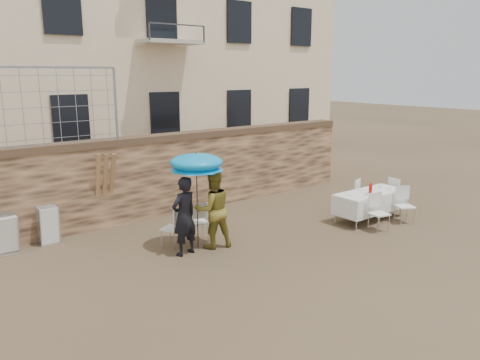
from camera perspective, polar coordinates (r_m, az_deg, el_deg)
ground at (r=9.67m, az=6.20°, el=-10.78°), size 80.00×80.00×0.00m
stone_wall at (r=13.22m, az=-8.82°, el=0.64°), size 13.00×0.50×2.20m
chain_link_fence at (r=11.81m, az=-22.13°, el=8.22°), size 3.20×0.06×1.80m
man_suit at (r=10.14m, az=-6.82°, el=-4.40°), size 0.70×0.53×1.74m
woman_dress at (r=10.52m, az=-3.31°, el=-3.57°), size 1.00×0.86×1.78m
umbrella at (r=10.17m, az=-5.33°, el=1.81°), size 1.21×1.21×2.04m
couple_chair_left at (r=10.72m, az=-8.28°, el=-5.69°), size 0.65×0.65×0.96m
couple_chair_right at (r=11.06m, az=-5.12°, el=-5.02°), size 0.57×0.57×0.96m
banquet_table at (r=12.99m, az=15.58°, el=-1.57°), size 2.10×0.85×0.78m
soda_bottle at (r=12.70m, az=15.62°, el=-1.09°), size 0.09×0.09×0.26m
table_chair_front_left at (r=12.16m, az=16.62°, el=-3.85°), size 0.56×0.56×0.96m
table_chair_front_right at (r=13.04m, az=19.47°, el=-2.93°), size 0.65×0.65×0.96m
table_chair_back at (r=13.67m, az=13.35°, el=-1.81°), size 0.61×0.61×0.96m
table_chair_side at (r=14.22m, az=18.60°, el=-1.58°), size 0.50×0.50×0.96m
chair_stack_left at (r=11.67m, az=-26.82°, el=-5.53°), size 0.46×0.55×0.92m
chair_stack_right at (r=11.85m, az=-22.56°, el=-4.85°), size 0.46×0.47×0.92m
wood_planks at (r=12.24m, az=-15.66°, el=-1.15°), size 0.70×0.20×2.00m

